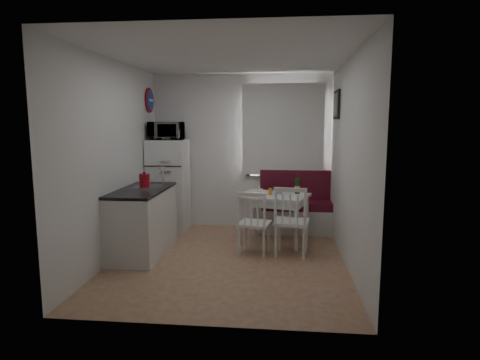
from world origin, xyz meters
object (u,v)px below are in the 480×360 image
object	(u,v)px
bench	(300,212)
chair_right	(292,214)
microwave	(166,131)
wine_bottle	(297,184)
fridge	(169,185)
dining_table	(274,200)
kitchen_counter	(143,221)
kettle	(144,181)
chair_left	(254,217)

from	to	relation	value
bench	chair_right	size ratio (longest dim) A/B	2.73
microwave	wine_bottle	size ratio (longest dim) A/B	1.72
fridge	wine_bottle	bearing A→B (deg)	-12.12
dining_table	kitchen_counter	bearing A→B (deg)	-140.72
kitchen_counter	microwave	world-z (taller)	microwave
wine_bottle	chair_right	bearing A→B (deg)	-97.41
fridge	wine_bottle	size ratio (longest dim) A/B	4.95
bench	fridge	size ratio (longest dim) A/B	0.93
kitchen_counter	dining_table	bearing A→B (deg)	21.34
microwave	kettle	xyz separation A→B (m)	(0.03, -1.22, -0.64)
kitchen_counter	wine_bottle	size ratio (longest dim) A/B	4.32
dining_table	microwave	size ratio (longest dim) A/B	2.17
kettle	wine_bottle	size ratio (longest dim) A/B	0.74
chair_left	fridge	distance (m)	1.94
dining_table	fridge	xyz separation A→B (m)	(-1.75, 0.55, 0.11)
chair_right	kettle	size ratio (longest dim) A/B	2.27
kitchen_counter	fridge	bearing A→B (deg)	89.10
bench	chair_left	distance (m)	1.50
dining_table	chair_right	size ratio (longest dim) A/B	2.22
kettle	chair_right	bearing A→B (deg)	1.31
chair_right	wine_bottle	size ratio (longest dim) A/B	1.68
chair_right	microwave	bearing A→B (deg)	157.66
dining_table	microwave	xyz separation A→B (m)	(-1.75, 0.50, 1.01)
chair_left	chair_right	distance (m)	0.50
bench	microwave	bearing A→B (deg)	-175.74
dining_table	kettle	xyz separation A→B (m)	(-1.72, -0.71, 0.36)
bench	kettle	world-z (taller)	kettle
bench	fridge	bearing A→B (deg)	-177.05
kitchen_counter	kettle	distance (m)	0.56
bench	chair_right	bearing A→B (deg)	-97.59
chair_right	fridge	xyz separation A→B (m)	(-2.00, 1.22, 0.16)
kitchen_counter	chair_right	distance (m)	2.03
dining_table	wine_bottle	size ratio (longest dim) A/B	3.73
chair_right	kettle	world-z (taller)	kettle
chair_right	microwave	size ratio (longest dim) A/B	0.98
bench	wine_bottle	size ratio (longest dim) A/B	4.60
kettle	bench	bearing A→B (deg)	32.65
kitchen_counter	chair_left	size ratio (longest dim) A/B	2.76
kitchen_counter	dining_table	size ratio (longest dim) A/B	1.16
bench	chair_right	xyz separation A→B (m)	(-0.18, -1.33, 0.26)
dining_table	fridge	size ratio (longest dim) A/B	0.75
chair_left	dining_table	bearing A→B (deg)	79.73
bench	wine_bottle	xyz separation A→B (m)	(-0.08, -0.56, 0.55)
bench	chair_right	distance (m)	1.37
kitchen_counter	fridge	world-z (taller)	fridge
chair_left	kettle	xyz separation A→B (m)	(-1.47, -0.05, 0.47)
kitchen_counter	dining_table	distance (m)	1.91
bench	microwave	xyz separation A→B (m)	(-2.18, -0.16, 1.32)
bench	wine_bottle	distance (m)	0.79
chair_right	fridge	world-z (taller)	fridge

